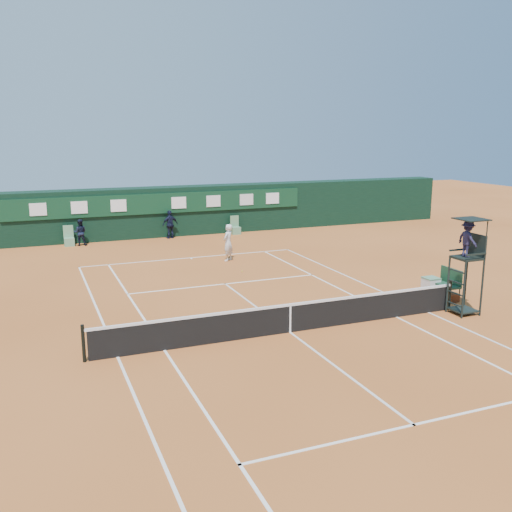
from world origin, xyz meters
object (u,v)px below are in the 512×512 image
(tennis_net, at_px, (290,317))
(player, at_px, (228,243))
(player_bench, at_px, (448,281))
(umpire_chair, at_px, (468,246))
(cooler, at_px, (431,285))

(tennis_net, bearing_deg, player, 81.47)
(tennis_net, height_order, player_bench, same)
(tennis_net, height_order, umpire_chair, umpire_chair)
(umpire_chair, height_order, cooler, umpire_chair)
(tennis_net, xyz_separation_m, player, (1.58, 10.56, 0.41))
(player_bench, relative_size, player, 0.65)
(cooler, bearing_deg, player_bench, -55.89)
(umpire_chair, xyz_separation_m, player_bench, (1.04, 2.03, -1.86))
(umpire_chair, distance_m, player, 12.27)
(player_bench, height_order, cooler, player_bench)
(player_bench, xyz_separation_m, player, (-5.98, 9.09, 0.33))
(cooler, bearing_deg, umpire_chair, -104.44)
(cooler, xyz_separation_m, player, (-5.61, 8.54, 0.60))
(umpire_chair, distance_m, player_bench, 2.95)
(player_bench, bearing_deg, player, 123.35)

